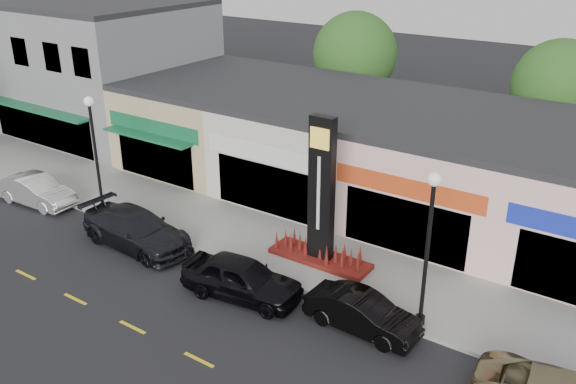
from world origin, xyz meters
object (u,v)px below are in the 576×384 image
(lamp_east_near, at_px, (429,236))
(pylon_sign, at_px, (321,213))
(car_black_conv, at_px, (362,313))
(car_black_sedan, at_px, (242,278))
(lamp_west_near, at_px, (94,143))
(car_dark_sedan, at_px, (136,229))
(car_white_van, at_px, (36,191))

(lamp_east_near, relative_size, pylon_sign, 0.91)
(pylon_sign, distance_m, car_black_conv, 4.79)
(car_black_sedan, bearing_deg, lamp_west_near, 71.53)
(car_black_conv, bearing_deg, lamp_east_near, -50.22)
(lamp_east_near, height_order, pylon_sign, pylon_sign)
(lamp_west_near, height_order, pylon_sign, pylon_sign)
(car_dark_sedan, xyz_separation_m, car_black_sedan, (6.06, -0.54, -0.01))
(car_white_van, height_order, car_black_sedan, car_black_sedan)
(lamp_east_near, xyz_separation_m, car_white_van, (-19.39, -1.14, -2.77))
(lamp_west_near, xyz_separation_m, car_white_van, (-3.39, -1.14, -2.77))
(car_white_van, relative_size, car_black_conv, 1.08)
(lamp_west_near, bearing_deg, pylon_sign, 8.77)
(pylon_sign, xyz_separation_m, car_white_van, (-14.39, -2.84, -1.57))
(lamp_west_near, distance_m, pylon_sign, 11.19)
(pylon_sign, bearing_deg, lamp_east_near, -18.75)
(lamp_west_near, distance_m, car_dark_sedan, 4.89)
(car_black_sedan, relative_size, car_black_conv, 1.15)
(lamp_east_near, xyz_separation_m, car_black_conv, (-1.56, -1.22, -2.83))
(car_dark_sedan, relative_size, car_black_conv, 1.36)
(pylon_sign, relative_size, car_black_conv, 1.52)
(lamp_west_near, relative_size, car_black_sedan, 1.21)
(lamp_east_near, xyz_separation_m, car_dark_sedan, (-12.16, -1.38, -2.70))
(car_dark_sedan, bearing_deg, lamp_east_near, -80.83)
(car_white_van, bearing_deg, car_black_sedan, -97.25)
(car_black_sedan, distance_m, car_black_conv, 4.60)
(car_dark_sedan, height_order, car_black_sedan, car_dark_sedan)
(lamp_west_near, bearing_deg, car_black_sedan, -10.95)
(pylon_sign, height_order, car_black_sedan, pylon_sign)
(lamp_west_near, relative_size, car_dark_sedan, 1.02)
(car_black_sedan, bearing_deg, car_black_conv, -88.82)
(lamp_west_near, height_order, car_black_sedan, lamp_west_near)
(lamp_west_near, bearing_deg, car_black_conv, -4.83)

